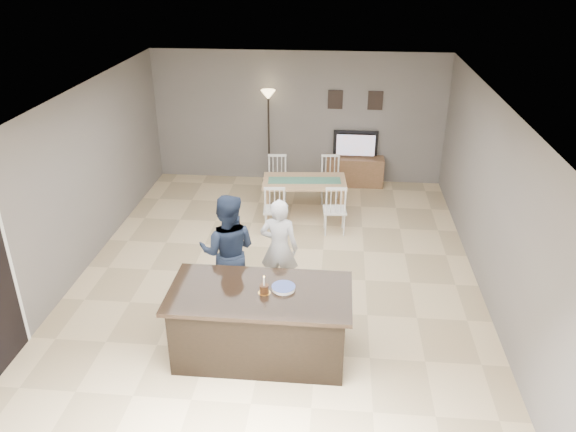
# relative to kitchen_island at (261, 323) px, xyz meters

# --- Properties ---
(floor) EXTENTS (8.00, 8.00, 0.00)m
(floor) POSITION_rel_kitchen_island_xyz_m (0.00, 1.80, -0.45)
(floor) COLOR #D5B988
(floor) RESTS_ON ground
(room_shell) EXTENTS (8.00, 8.00, 8.00)m
(room_shell) POSITION_rel_kitchen_island_xyz_m (0.00, 1.80, 1.22)
(room_shell) COLOR slate
(room_shell) RESTS_ON floor
(kitchen_island) EXTENTS (2.15, 1.10, 0.90)m
(kitchen_island) POSITION_rel_kitchen_island_xyz_m (0.00, 0.00, 0.00)
(kitchen_island) COLOR black
(kitchen_island) RESTS_ON floor
(tv_console) EXTENTS (1.20, 0.40, 0.60)m
(tv_console) POSITION_rel_kitchen_island_xyz_m (1.20, 5.57, -0.15)
(tv_console) COLOR brown
(tv_console) RESTS_ON floor
(television) EXTENTS (0.91, 0.12, 0.53)m
(television) POSITION_rel_kitchen_island_xyz_m (1.20, 5.64, 0.41)
(television) COLOR black
(television) RESTS_ON tv_console
(tv_screen_glow) EXTENTS (0.78, 0.00, 0.78)m
(tv_screen_glow) POSITION_rel_kitchen_island_xyz_m (1.20, 5.56, 0.42)
(tv_screen_glow) COLOR #CF5417
(tv_screen_glow) RESTS_ON tv_console
(picture_frames) EXTENTS (1.10, 0.02, 0.38)m
(picture_frames) POSITION_rel_kitchen_island_xyz_m (1.15, 5.78, 1.30)
(picture_frames) COLOR black
(picture_frames) RESTS_ON room_shell
(woman) EXTENTS (0.57, 0.40, 1.48)m
(woman) POSITION_rel_kitchen_island_xyz_m (0.08, 1.35, 0.28)
(woman) COLOR silver
(woman) RESTS_ON floor
(man) EXTENTS (0.81, 0.64, 1.65)m
(man) POSITION_rel_kitchen_island_xyz_m (-0.58, 1.04, 0.37)
(man) COLOR #1A243A
(man) RESTS_ON floor
(birthday_cake) EXTENTS (0.15, 0.15, 0.23)m
(birthday_cake) POSITION_rel_kitchen_island_xyz_m (0.06, -0.02, 0.50)
(birthday_cake) COLOR gold
(birthday_cake) RESTS_ON kitchen_island
(plate_stack) EXTENTS (0.28, 0.28, 0.04)m
(plate_stack) POSITION_rel_kitchen_island_xyz_m (0.27, 0.07, 0.47)
(plate_stack) COLOR white
(plate_stack) RESTS_ON kitchen_island
(dining_table) EXTENTS (1.57, 1.80, 0.91)m
(dining_table) POSITION_rel_kitchen_island_xyz_m (0.26, 3.97, 0.13)
(dining_table) COLOR tan
(dining_table) RESTS_ON floor
(floor_lamp) EXTENTS (0.29, 0.29, 1.95)m
(floor_lamp) POSITION_rel_kitchen_island_xyz_m (-0.59, 5.59, 1.06)
(floor_lamp) COLOR black
(floor_lamp) RESTS_ON floor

